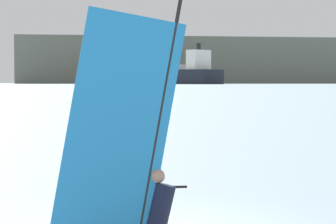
{
  "coord_description": "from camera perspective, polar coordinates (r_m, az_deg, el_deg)",
  "views": [
    {
      "loc": [
        1.18,
        -15.02,
        2.78
      ],
      "look_at": [
        -0.86,
        16.88,
        1.53
      ],
      "focal_mm": 84.89,
      "sensor_mm": 36.0,
      "label": 1
    }
  ],
  "objects": [
    {
      "name": "cargo_ship",
      "position": [
        753.16,
        -1.18,
        2.76
      ],
      "size": [
        133.75,
        116.43,
        36.7
      ],
      "rotation": [
        0.0,
        0.0,
        2.46
      ],
      "color": "black",
      "rests_on": "ground_plane"
    },
    {
      "name": "windsurfer",
      "position": [
        12.15,
        -1.51,
        -5.75
      ],
      "size": [
        3.41,
        1.2,
        4.59
      ],
      "rotation": [
        0.0,
        0.0,
        0.21
      ],
      "color": "orange",
      "rests_on": "ground_plane"
    }
  ]
}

